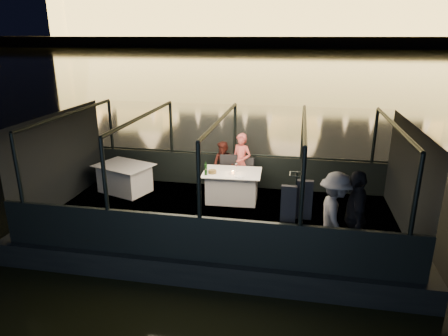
% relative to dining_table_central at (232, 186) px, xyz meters
% --- Properties ---
extents(river_water, '(500.00, 500.00, 0.00)m').
position_rel_dining_table_central_xyz_m(river_water, '(-0.10, 79.04, -0.89)').
color(river_water, black).
rests_on(river_water, ground).
extents(boat_hull, '(8.60, 4.40, 1.00)m').
position_rel_dining_table_central_xyz_m(boat_hull, '(-0.10, -0.96, -0.89)').
color(boat_hull, black).
rests_on(boat_hull, river_water).
extents(boat_deck, '(8.00, 4.00, 0.04)m').
position_rel_dining_table_central_xyz_m(boat_deck, '(-0.10, -0.96, -0.41)').
color(boat_deck, black).
rests_on(boat_deck, boat_hull).
extents(gunwale_port, '(8.00, 0.08, 0.90)m').
position_rel_dining_table_central_xyz_m(gunwale_port, '(-0.10, 1.04, 0.06)').
color(gunwale_port, black).
rests_on(gunwale_port, boat_deck).
extents(gunwale_starboard, '(8.00, 0.08, 0.90)m').
position_rel_dining_table_central_xyz_m(gunwale_starboard, '(-0.10, -2.96, 0.06)').
color(gunwale_starboard, black).
rests_on(gunwale_starboard, boat_deck).
extents(cabin_glass_port, '(8.00, 0.02, 1.40)m').
position_rel_dining_table_central_xyz_m(cabin_glass_port, '(-0.10, 1.04, 1.21)').
color(cabin_glass_port, '#99B2B2').
rests_on(cabin_glass_port, gunwale_port).
extents(cabin_glass_starboard, '(8.00, 0.02, 1.40)m').
position_rel_dining_table_central_xyz_m(cabin_glass_starboard, '(-0.10, -2.96, 1.21)').
color(cabin_glass_starboard, '#99B2B2').
rests_on(cabin_glass_starboard, gunwale_starboard).
extents(cabin_roof_glass, '(8.00, 4.00, 0.02)m').
position_rel_dining_table_central_xyz_m(cabin_roof_glass, '(-0.10, -0.96, 1.91)').
color(cabin_roof_glass, '#99B2B2').
rests_on(cabin_roof_glass, boat_deck).
extents(end_wall_fore, '(0.02, 4.00, 2.30)m').
position_rel_dining_table_central_xyz_m(end_wall_fore, '(-4.10, -0.96, 0.76)').
color(end_wall_fore, black).
rests_on(end_wall_fore, boat_deck).
extents(end_wall_aft, '(0.02, 4.00, 2.30)m').
position_rel_dining_table_central_xyz_m(end_wall_aft, '(3.90, -0.96, 0.76)').
color(end_wall_aft, black).
rests_on(end_wall_aft, boat_deck).
extents(canopy_ribs, '(8.00, 4.00, 2.30)m').
position_rel_dining_table_central_xyz_m(canopy_ribs, '(-0.10, -0.96, 0.76)').
color(canopy_ribs, black).
rests_on(canopy_ribs, boat_deck).
extents(embankment, '(400.00, 140.00, 6.00)m').
position_rel_dining_table_central_xyz_m(embankment, '(-0.10, 209.04, 0.11)').
color(embankment, '#423D33').
rests_on(embankment, ground).
extents(dining_table_central, '(1.49, 1.11, 0.77)m').
position_rel_dining_table_central_xyz_m(dining_table_central, '(0.00, 0.00, 0.00)').
color(dining_table_central, silver).
rests_on(dining_table_central, boat_deck).
extents(dining_table_aft, '(1.70, 1.46, 0.76)m').
position_rel_dining_table_central_xyz_m(dining_table_aft, '(-2.94, 0.06, 0.00)').
color(dining_table_aft, silver).
rests_on(dining_table_aft, boat_deck).
extents(chair_port_left, '(0.52, 0.52, 1.01)m').
position_rel_dining_table_central_xyz_m(chair_port_left, '(-0.20, 0.45, 0.06)').
color(chair_port_left, black).
rests_on(chair_port_left, boat_deck).
extents(chair_port_right, '(0.58, 0.58, 0.97)m').
position_rel_dining_table_central_xyz_m(chair_port_right, '(0.27, 0.45, 0.06)').
color(chair_port_right, black).
rests_on(chair_port_right, boat_deck).
extents(coat_stand, '(0.60, 0.55, 1.76)m').
position_rel_dining_table_central_xyz_m(coat_stand, '(1.59, -2.62, 0.51)').
color(coat_stand, black).
rests_on(coat_stand, boat_deck).
extents(person_woman_coral, '(0.68, 0.58, 1.59)m').
position_rel_dining_table_central_xyz_m(person_woman_coral, '(0.12, 0.72, 0.36)').
color(person_woman_coral, '#D1544C').
rests_on(person_woman_coral, boat_deck).
extents(person_man_maroon, '(0.79, 0.72, 1.34)m').
position_rel_dining_table_central_xyz_m(person_man_maroon, '(-0.36, 0.72, 0.36)').
color(person_man_maroon, '#3D1611').
rests_on(person_man_maroon, boat_deck).
extents(passenger_stripe, '(0.76, 1.17, 1.69)m').
position_rel_dining_table_central_xyz_m(passenger_stripe, '(2.33, -2.31, 0.47)').
color(passenger_stripe, silver).
rests_on(passenger_stripe, boat_deck).
extents(passenger_dark, '(0.46, 1.06, 1.78)m').
position_rel_dining_table_central_xyz_m(passenger_dark, '(2.68, -2.40, 0.47)').
color(passenger_dark, black).
rests_on(passenger_dark, boat_deck).
extents(wine_bottle, '(0.09, 0.09, 0.34)m').
position_rel_dining_table_central_xyz_m(wine_bottle, '(-0.60, -0.34, 0.53)').
color(wine_bottle, '#143413').
rests_on(wine_bottle, dining_table_central).
extents(bread_basket, '(0.25, 0.25, 0.08)m').
position_rel_dining_table_central_xyz_m(bread_basket, '(-0.47, -0.18, 0.42)').
color(bread_basket, brown).
rests_on(bread_basket, dining_table_central).
extents(amber_candle, '(0.06, 0.06, 0.08)m').
position_rel_dining_table_central_xyz_m(amber_candle, '(0.04, -0.12, 0.42)').
color(amber_candle, '#FF903F').
rests_on(amber_candle, dining_table_central).
extents(plate_near, '(0.31, 0.31, 0.02)m').
position_rel_dining_table_central_xyz_m(plate_near, '(0.24, -0.32, 0.39)').
color(plate_near, white).
rests_on(plate_near, dining_table_central).
extents(plate_far, '(0.22, 0.22, 0.01)m').
position_rel_dining_table_central_xyz_m(plate_far, '(-0.55, -0.10, 0.39)').
color(plate_far, silver).
rests_on(plate_far, dining_table_central).
extents(wine_glass_white, '(0.08, 0.08, 0.19)m').
position_rel_dining_table_central_xyz_m(wine_glass_white, '(-0.60, -0.35, 0.48)').
color(wine_glass_white, white).
rests_on(wine_glass_white, dining_table_central).
extents(wine_glass_red, '(0.09, 0.09, 0.21)m').
position_rel_dining_table_central_xyz_m(wine_glass_red, '(0.09, 0.06, 0.48)').
color(wine_glass_red, silver).
rests_on(wine_glass_red, dining_table_central).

